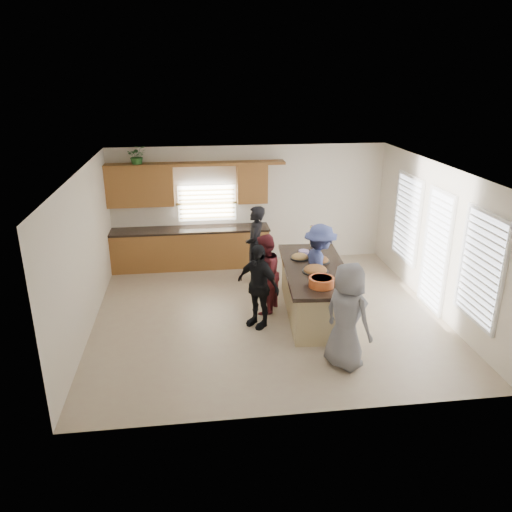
{
  "coord_description": "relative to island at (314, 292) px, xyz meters",
  "views": [
    {
      "loc": [
        -1.32,
        -8.51,
        4.4
      ],
      "look_at": [
        -0.2,
        0.15,
        1.15
      ],
      "focal_mm": 35.0,
      "sensor_mm": 36.0,
      "label": 1
    }
  ],
  "objects": [
    {
      "name": "clear_cup",
      "position": [
        0.19,
        -1.06,
        0.55
      ],
      "size": [
        0.07,
        0.07,
        0.1
      ],
      "primitive_type": "cylinder",
      "color": "white",
      "rests_on": "island"
    },
    {
      "name": "platter_mid",
      "position": [
        0.15,
        0.3,
        0.52
      ],
      "size": [
        0.41,
        0.41,
        0.17
      ],
      "color": "black",
      "rests_on": "island"
    },
    {
      "name": "room_shell",
      "position": [
        -0.89,
        0.07,
        1.45
      ],
      "size": [
        6.52,
        6.02,
        2.81
      ],
      "color": "silver",
      "rests_on": "ground"
    },
    {
      "name": "woman_right_front",
      "position": [
        0.06,
        -1.83,
        0.41
      ],
      "size": [
        0.92,
        1.01,
        1.73
      ],
      "primitive_type": "imported",
      "rotation": [
        0.0,
        0.0,
        2.15
      ],
      "color": "slate",
      "rests_on": "ground"
    },
    {
      "name": "platter_front",
      "position": [
        -0.05,
        -0.21,
        0.53
      ],
      "size": [
        0.48,
        0.48,
        0.19
      ],
      "color": "black",
      "rests_on": "island"
    },
    {
      "name": "flower_vase",
      "position": [
        0.24,
        1.23,
        0.73
      ],
      "size": [
        0.14,
        0.14,
        0.44
      ],
      "color": "silver",
      "rests_on": "island"
    },
    {
      "name": "right_wall_glazing",
      "position": [
        2.33,
        -0.06,
        0.89
      ],
      "size": [
        0.06,
        4.0,
        2.25
      ],
      "color": "white",
      "rests_on": "ground"
    },
    {
      "name": "potted_plant",
      "position": [
        -3.39,
        2.89,
        2.18
      ],
      "size": [
        0.47,
        0.42,
        0.47
      ],
      "primitive_type": "imported",
      "rotation": [
        0.0,
        0.0,
        0.14
      ],
      "color": "#2D6A2A",
      "rests_on": "back_cabinetry"
    },
    {
      "name": "salad_bowl",
      "position": [
        -0.11,
        -0.86,
        0.59
      ],
      "size": [
        0.43,
        0.43,
        0.16
      ],
      "color": "#D95C27",
      "rests_on": "island"
    },
    {
      "name": "woman_right_back",
      "position": [
        0.14,
        0.21,
        0.4
      ],
      "size": [
        0.7,
        1.14,
        1.71
      ],
      "primitive_type": "imported",
      "rotation": [
        0.0,
        0.0,
        1.63
      ],
      "color": "#3A457F",
      "rests_on": "ground"
    },
    {
      "name": "plate_stack",
      "position": [
        -0.05,
        0.79,
        0.53
      ],
      "size": [
        0.21,
        0.21,
        0.06
      ],
      "primitive_type": "cylinder",
      "color": "#A587C5",
      "rests_on": "island"
    },
    {
      "name": "woman_left_back",
      "position": [
        -0.94,
        1.52,
        0.43
      ],
      "size": [
        0.55,
        0.72,
        1.76
      ],
      "primitive_type": "imported",
      "rotation": [
        0.0,
        0.0,
        -1.79
      ],
      "color": "black",
      "rests_on": "ground"
    },
    {
      "name": "platter_back",
      "position": [
        -0.19,
        0.5,
        0.52
      ],
      "size": [
        0.37,
        0.37,
        0.15
      ],
      "color": "black",
      "rests_on": "island"
    },
    {
      "name": "back_cabinetry",
      "position": [
        -2.36,
        2.8,
        0.46
      ],
      "size": [
        4.08,
        0.66,
        2.46
      ],
      "color": "#94602B",
      "rests_on": "ground"
    },
    {
      "name": "woman_left_mid",
      "position": [
        -0.93,
        0.2,
        0.33
      ],
      "size": [
        0.87,
        0.94,
        1.56
      ],
      "primitive_type": "imported",
      "rotation": [
        0.0,
        0.0,
        -2.04
      ],
      "color": "maroon",
      "rests_on": "ground"
    },
    {
      "name": "island",
      "position": [
        0.0,
        0.0,
        0.0
      ],
      "size": [
        1.37,
        2.79,
        0.95
      ],
      "rotation": [
        0.0,
        0.0,
        -0.08
      ],
      "color": "tan",
      "rests_on": "ground"
    },
    {
      "name": "floor",
      "position": [
        -0.89,
        0.07,
        -0.45
      ],
      "size": [
        6.5,
        6.5,
        0.0
      ],
      "primitive_type": "plane",
      "color": "#BAAB8A",
      "rests_on": "ground"
    },
    {
      "name": "woman_left_front",
      "position": [
        -1.13,
        -0.33,
        0.33
      ],
      "size": [
        0.91,
        0.93,
        1.57
      ],
      "primitive_type": "imported",
      "rotation": [
        0.0,
        0.0,
        -0.82
      ],
      "color": "black",
      "rests_on": "ground"
    }
  ]
}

